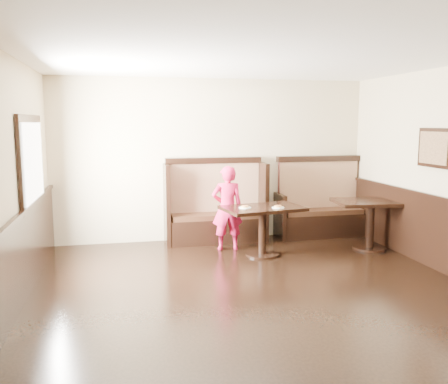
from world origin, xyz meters
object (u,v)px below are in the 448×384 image
object	(u,v)px
table_main	(263,218)
table_neighbor	(371,213)
booth_main	(215,211)
booth_neighbor	(320,209)
child	(227,208)

from	to	relation	value
table_main	table_neighbor	size ratio (longest dim) A/B	1.07
table_main	booth_main	bearing A→B (deg)	106.55
booth_neighbor	booth_main	bearing A→B (deg)	179.95
table_main	booth_neighbor	bearing A→B (deg)	26.24
booth_main	table_main	bearing A→B (deg)	-63.02
booth_main	booth_neighbor	bearing A→B (deg)	-0.05
booth_main	table_neighbor	xyz separation A→B (m)	(2.37, -1.05, 0.07)
table_main	child	bearing A→B (deg)	124.56
booth_main	child	distance (m)	0.62
table_neighbor	child	xyz separation A→B (m)	(-2.29, 0.46, 0.09)
booth_main	child	size ratio (longest dim) A/B	1.28
child	booth_neighbor	bearing A→B (deg)	-158.21
child	table_neighbor	bearing A→B (deg)	172.83
booth_neighbor	child	size ratio (longest dim) A/B	1.21
child	table_main	bearing A→B (deg)	139.08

